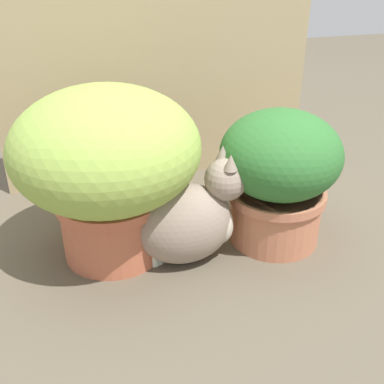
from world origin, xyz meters
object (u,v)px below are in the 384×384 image
Objects in this scene: cat at (190,220)px; mushroom_ornament_pink at (153,234)px; mushroom_ornament_red at (156,225)px; grass_planter at (107,162)px; leafy_planter at (279,173)px.

cat is 2.72× the size of mushroom_ornament_pink.
cat is 2.41× the size of mushroom_ornament_red.
cat is (0.19, -0.09, -0.15)m from grass_planter.
cat is at bearing -25.98° from grass_planter.
mushroom_ornament_pink is (0.09, -0.09, -0.17)m from grass_planter.
mushroom_ornament_pink is at bearing -175.58° from leafy_planter.
leafy_planter reaches higher than mushroom_ornament_red.
cat is (-0.26, -0.03, -0.09)m from leafy_planter.
mushroom_ornament_pink is at bearing -133.24° from mushroom_ornament_red.
leafy_planter is 0.27m from cat.
grass_planter is 3.05× the size of mushroom_ornament_red.
cat reaches higher than mushroom_ornament_red.
mushroom_ornament_red is (-0.35, -0.02, -0.09)m from leafy_planter.
grass_planter is 0.26m from cat.
leafy_planter reaches higher than cat.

